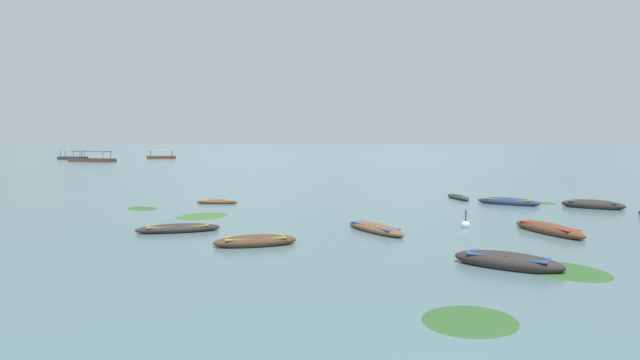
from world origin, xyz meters
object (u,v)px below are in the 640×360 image
Objects in this scene: rowboat_9 at (255,241)px; ferry_1 at (92,160)px; rowboat_6 at (549,229)px; ferry_2 at (161,157)px; rowboat_3 at (178,229)px; rowboat_4 at (593,205)px; rowboat_0 at (375,228)px; mooring_buoy at (466,225)px; rowboat_5 at (458,197)px; rowboat_8 at (508,202)px; rowboat_1 at (217,202)px; ferry_0 at (73,158)px; rowboat_2 at (508,262)px.

rowboat_9 is 103.00m from ferry_1.
ferry_2 is (-52.36, 108.42, 0.25)m from rowboat_6.
rowboat_3 is 1.12× the size of rowboat_9.
ferry_2 is (-59.66, 99.30, 0.22)m from rowboat_4.
rowboat_9 is (4.22, -3.30, 0.02)m from rowboat_3.
ferry_1 is at bearing 121.20° from rowboat_0.
rowboat_3 is at bearing -175.47° from mooring_buoy.
rowboat_3 reaches higher than rowboat_5.
rowboat_0 is at bearing -58.80° from ferry_1.
mooring_buoy reaches higher than rowboat_0.
rowboat_4 is 0.52× the size of ferry_2.
rowboat_4 is 0.94× the size of rowboat_8.
rowboat_0 is 4.13× the size of mooring_buoy.
rowboat_4 is (25.88, -2.81, 0.11)m from rowboat_1.
rowboat_1 is 18.60m from rowboat_5.
rowboat_4 is 0.36× the size of ferry_1.
mooring_buoy is at bearing -65.42° from ferry_2.
rowboat_0 is 120.94m from ferry_0.
rowboat_2 is (3.85, -7.16, 0.06)m from rowboat_0.
rowboat_3 is (-9.81, 0.05, -0.00)m from rowboat_0.
rowboat_0 is at bearing 118.28° from rowboat_2.
rowboat_9 is (-9.44, 3.91, -0.04)m from rowboat_2.
rowboat_3 is at bearing 178.22° from rowboat_6.
ferry_2 is at bearing 107.54° from rowboat_3.
rowboat_0 reaches higher than rowboat_3.
ferry_0 is at bearing 119.23° from rowboat_9.
ferry_1 and ferry_2 have the same top height.
rowboat_6 is (0.19, -14.73, 0.07)m from rowboat_5.
rowboat_1 is 20.95m from rowboat_8.
rowboat_1 is at bearing 126.94° from rowboat_2.
ferry_0 is (-54.80, 102.18, 0.29)m from rowboat_3.
rowboat_6 is 1.20× the size of rowboat_9.
rowboat_0 is 0.57× the size of ferry_2.
rowboat_5 is 0.95× the size of rowboat_9.
rowboat_4 is 1.03× the size of rowboat_9.
ferry_1 is at bearing -115.32° from ferry_2.
rowboat_3 is 22.96m from rowboat_5.
ferry_2 is at bearing 112.54° from rowboat_2.
mooring_buoy is at bearing 82.87° from rowboat_2.
rowboat_5 is 0.48× the size of ferry_0.
rowboat_2 is 0.50× the size of ferry_0.
ferry_2 is at bearing 109.02° from rowboat_9.
rowboat_9 is at bearing -62.40° from ferry_1.
rowboat_6 is (18.27, -0.57, 0.04)m from rowboat_3.
ferry_0 is (-73.07, 102.74, 0.25)m from rowboat_6.
ferry_2 reaches higher than rowboat_5.
ferry_2 is at bearing 109.30° from rowboat_1.
rowboat_4 is 0.52× the size of ferry_0.
rowboat_0 is at bearing -57.70° from ferry_0.
rowboat_9 is at bearing -149.81° from rowboat_0.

